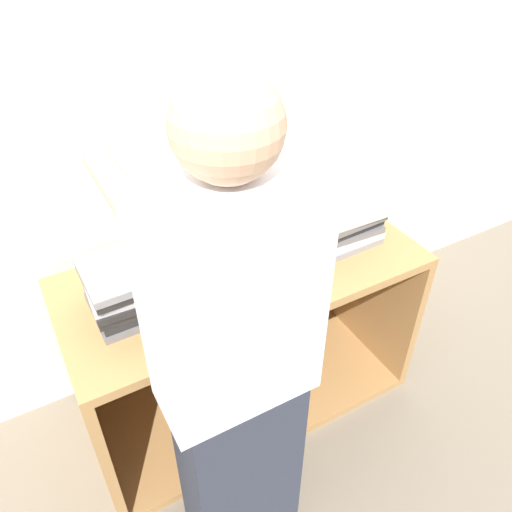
# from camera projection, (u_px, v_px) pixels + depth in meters

# --- Properties ---
(ground_plane) EXTENTS (12.00, 12.00, 0.00)m
(ground_plane) POSITION_uv_depth(u_px,v_px,m) (281.00, 447.00, 2.06)
(ground_plane) COLOR #756B5B
(wall_back) EXTENTS (8.00, 0.05, 2.40)m
(wall_back) POSITION_uv_depth(u_px,v_px,m) (190.00, 109.00, 1.83)
(wall_back) COLOR silver
(wall_back) RESTS_ON ground_plane
(cart) EXTENTS (1.34, 0.61, 0.73)m
(cart) POSITION_uv_depth(u_px,v_px,m) (237.00, 327.00, 2.10)
(cart) COLOR #A87A47
(cart) RESTS_ON ground_plane
(laptop_open) EXTENTS (0.35, 0.31, 0.26)m
(laptop_open) POSITION_uv_depth(u_px,v_px,m) (237.00, 250.00, 1.83)
(laptop_open) COLOR gray
(laptop_open) RESTS_ON cart
(laptop_stack_left) EXTENTS (0.36, 0.27, 0.18)m
(laptop_stack_left) POSITION_uv_depth(u_px,v_px,m) (142.00, 282.00, 1.63)
(laptop_stack_left) COLOR slate
(laptop_stack_left) RESTS_ON cart
(laptop_stack_right) EXTENTS (0.36, 0.28, 0.16)m
(laptop_stack_right) POSITION_uv_depth(u_px,v_px,m) (330.00, 223.00, 1.92)
(laptop_stack_right) COLOR gray
(laptop_stack_right) RESTS_ON cart
(person) EXTENTS (0.40, 0.53, 1.64)m
(person) POSITION_uv_depth(u_px,v_px,m) (235.00, 380.00, 1.32)
(person) COLOR #2D3342
(person) RESTS_ON ground_plane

